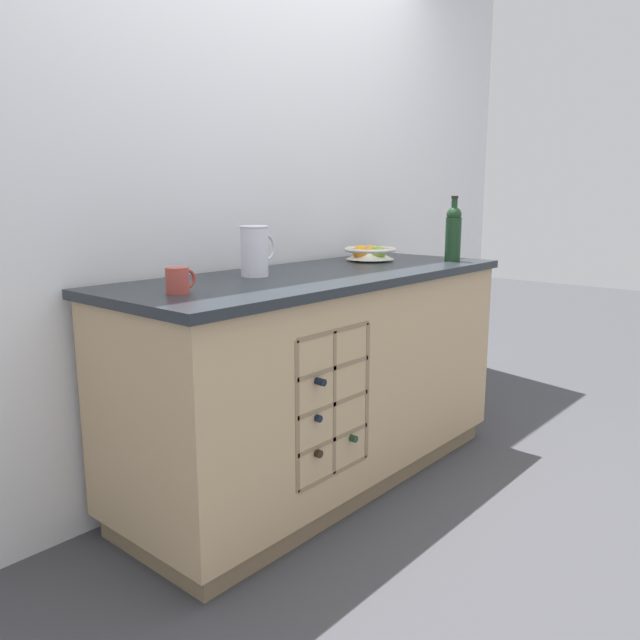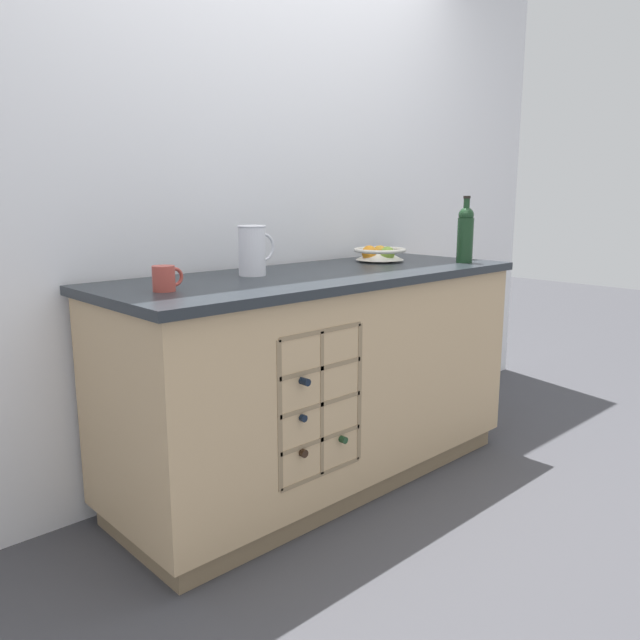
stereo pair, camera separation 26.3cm
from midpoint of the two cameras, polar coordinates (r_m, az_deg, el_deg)
name	(u,v)px [view 1 (the left image)]	position (r m, az deg, el deg)	size (l,w,h in m)	color
ground_plane	(320,478)	(2.86, -2.72, -14.33)	(14.00, 14.00, 0.00)	#424247
back_wall	(253,187)	(2.87, -8.87, 11.96)	(4.40, 0.06, 2.55)	white
kitchen_island	(320,378)	(2.68, -2.82, -5.33)	(1.88, 0.71, 0.92)	#8B7354
fruit_bowl	(370,253)	(3.04, 2.11, 6.17)	(0.25, 0.25, 0.08)	silver
white_pitcher	(255,250)	(2.48, -9.02, 6.33)	(0.17, 0.11, 0.20)	white
ceramic_mug	(178,280)	(2.10, -16.36, 3.47)	(0.11, 0.08, 0.09)	#B7473D
standing_wine_bottle	(453,232)	(3.07, 9.70, 7.92)	(0.08, 0.08, 0.31)	#19381E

